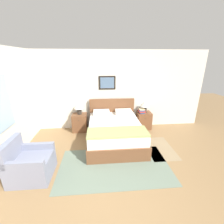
{
  "coord_description": "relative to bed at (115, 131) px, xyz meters",
  "views": [
    {
      "loc": [
        -0.16,
        -1.85,
        2.31
      ],
      "look_at": [
        0.15,
        1.7,
        1.05
      ],
      "focal_mm": 24.0,
      "sensor_mm": 36.0,
      "label": 1
    }
  ],
  "objects": [
    {
      "name": "ground_plane",
      "position": [
        -0.27,
        -2.05,
        -0.32
      ],
      "size": [
        16.0,
        16.0,
        0.0
      ],
      "primitive_type": "plane",
      "color": "olive"
    },
    {
      "name": "wall_back",
      "position": [
        -0.27,
        1.07,
        0.98
      ],
      "size": [
        6.87,
        0.09,
        2.6
      ],
      "color": "silver",
      "rests_on": "ground_plane"
    },
    {
      "name": "wall_left",
      "position": [
        -2.53,
        -0.54,
        0.99
      ],
      "size": [
        0.08,
        5.5,
        2.6
      ],
      "color": "silver",
      "rests_on": "ground_plane"
    },
    {
      "name": "area_rug_main",
      "position": [
        -0.12,
        -1.11,
        -0.31
      ],
      "size": [
        2.49,
        1.42,
        0.01
      ],
      "color": "slate",
      "rests_on": "ground_plane"
    },
    {
      "name": "area_rug_bedside",
      "position": [
        1.18,
        -0.49,
        -0.31
      ],
      "size": [
        0.7,
        1.15,
        0.01
      ],
      "color": "#897556",
      "rests_on": "ground_plane"
    },
    {
      "name": "bed",
      "position": [
        0.0,
        0.0,
        0.0
      ],
      "size": [
        1.52,
        2.0,
        1.05
      ],
      "color": "brown",
      "rests_on": "ground_plane"
    },
    {
      "name": "armchair",
      "position": [
        -1.87,
        -1.26,
        -0.02
      ],
      "size": [
        0.78,
        0.72,
        0.85
      ],
      "rotation": [
        0.0,
        0.0,
        -1.57
      ],
      "color": "gray",
      "rests_on": "ground_plane"
    },
    {
      "name": "nightstand_near_window",
      "position": [
        -1.1,
        0.79,
        -0.02
      ],
      "size": [
        0.47,
        0.43,
        0.59
      ],
      "color": "brown",
      "rests_on": "ground_plane"
    },
    {
      "name": "nightstand_by_door",
      "position": [
        1.1,
        0.79,
        -0.02
      ],
      "size": [
        0.47,
        0.43,
        0.59
      ],
      "color": "brown",
      "rests_on": "ground_plane"
    },
    {
      "name": "table_lamp_near_window",
      "position": [
        -1.09,
        0.82,
        0.56
      ],
      "size": [
        0.32,
        0.32,
        0.43
      ],
      "color": "#2D2823",
      "rests_on": "nightstand_near_window"
    },
    {
      "name": "table_lamp_by_door",
      "position": [
        1.11,
        0.82,
        0.56
      ],
      "size": [
        0.32,
        0.32,
        0.43
      ],
      "color": "#2D2823",
      "rests_on": "nightstand_by_door"
    },
    {
      "name": "book_thick_bottom",
      "position": [
        0.99,
        0.75,
        0.3
      ],
      "size": [
        0.17,
        0.23,
        0.04
      ],
      "rotation": [
        0.0,
        0.0,
        0.09
      ],
      "color": "#335693",
      "rests_on": "nightstand_by_door"
    },
    {
      "name": "book_hardcover_middle",
      "position": [
        0.99,
        0.75,
        0.33
      ],
      "size": [
        0.21,
        0.26,
        0.04
      ],
      "rotation": [
        0.0,
        0.0,
        0.05
      ],
      "color": "#B7332D",
      "rests_on": "book_thick_bottom"
    },
    {
      "name": "book_novel_upper",
      "position": [
        0.99,
        0.75,
        0.37
      ],
      "size": [
        0.19,
        0.23,
        0.04
      ],
      "rotation": [
        0.0,
        0.0,
        -0.15
      ],
      "color": "#335693",
      "rests_on": "book_hardcover_middle"
    },
    {
      "name": "book_slim_near_top",
      "position": [
        0.99,
        0.75,
        0.41
      ],
      "size": [
        0.18,
        0.22,
        0.03
      ],
      "rotation": [
        0.0,
        0.0,
        -0.03
      ],
      "color": "beige",
      "rests_on": "book_novel_upper"
    }
  ]
}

